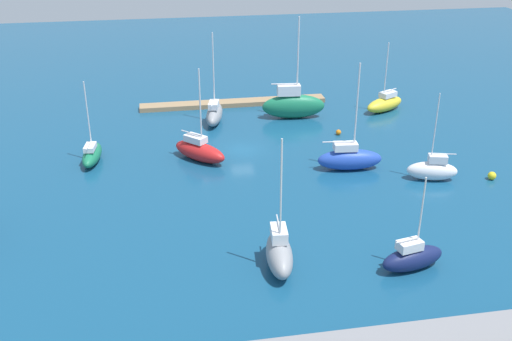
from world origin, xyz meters
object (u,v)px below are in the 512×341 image
sailboat_red_off_beacon (199,150)px  mooring_buoy_yellow (492,176)px  sailboat_yellow_near_pier (385,103)px  sailboat_gray_along_channel (279,253)px  sailboat_blue_east_end (349,158)px  sailboat_green_lone_north (293,105)px  sailboat_green_far_south (92,154)px  mooring_buoy_orange (338,132)px  pier_dock (234,103)px  sailboat_gray_far_north (214,113)px  sailboat_white_west_end (432,170)px  sailboat_navy_center_basin (412,257)px

sailboat_red_off_beacon → mooring_buoy_yellow: sailboat_red_off_beacon is taller
sailboat_yellow_near_pier → sailboat_gray_along_channel: (21.16, 32.92, 0.25)m
sailboat_blue_east_end → sailboat_yellow_near_pier: bearing=63.6°
sailboat_blue_east_end → sailboat_green_lone_north: (2.16, -16.23, 0.51)m
sailboat_green_far_south → sailboat_gray_along_channel: bearing=-138.6°
mooring_buoy_orange → mooring_buoy_yellow: (-11.46, 14.36, 0.09)m
pier_dock → sailboat_blue_east_end: (-8.90, 22.49, 0.94)m
sailboat_green_far_south → sailboat_green_lone_north: bearing=-60.9°
pier_dock → sailboat_green_far_south: 23.66m
sailboat_gray_far_north → sailboat_blue_east_end: size_ratio=0.99×
sailboat_red_off_beacon → sailboat_yellow_near_pier: bearing=71.3°
sailboat_gray_far_north → sailboat_blue_east_end: (-12.16, 16.25, 0.03)m
sailboat_gray_far_north → mooring_buoy_orange: bearing=-102.8°
sailboat_red_off_beacon → mooring_buoy_yellow: size_ratio=12.23×
sailboat_blue_east_end → mooring_buoy_orange: bearing=84.5°
sailboat_gray_far_north → mooring_buoy_yellow: 33.06m
sailboat_yellow_near_pier → mooring_buoy_yellow: size_ratio=10.98×
sailboat_gray_far_north → mooring_buoy_orange: size_ratio=17.43×
sailboat_white_west_end → sailboat_red_off_beacon: bearing=-6.5°
sailboat_blue_east_end → mooring_buoy_orange: 9.75m
sailboat_blue_east_end → sailboat_white_west_end: bearing=-22.2°
sailboat_yellow_near_pier → sailboat_navy_center_basin: size_ratio=1.18×
sailboat_gray_far_north → sailboat_red_off_beacon: bearing=178.6°
sailboat_gray_far_north → sailboat_green_far_south: size_ratio=1.27×
pier_dock → sailboat_red_off_beacon: size_ratio=2.48×
sailboat_gray_far_north → mooring_buoy_yellow: sailboat_gray_far_north is taller
sailboat_navy_center_basin → mooring_buoy_orange: size_ratio=12.01×
sailboat_gray_far_north → sailboat_blue_east_end: sailboat_blue_east_end is taller
sailboat_red_off_beacon → sailboat_green_lone_north: bearing=87.5°
sailboat_green_lone_north → mooring_buoy_orange: 7.92m
sailboat_gray_far_north → mooring_buoy_yellow: size_ratio=13.48×
sailboat_gray_along_channel → mooring_buoy_orange: bearing=159.6°
mooring_buoy_orange → mooring_buoy_yellow: size_ratio=0.77×
pier_dock → sailboat_yellow_near_pier: sailboat_yellow_near_pier is taller
sailboat_yellow_near_pier → sailboat_red_off_beacon: sailboat_red_off_beacon is taller
pier_dock → mooring_buoy_orange: (-10.73, 12.96, 0.02)m
sailboat_green_lone_north → mooring_buoy_orange: (-3.99, 6.69, -1.43)m
sailboat_blue_east_end → sailboat_white_west_end: (-7.34, 3.82, -0.15)m
sailboat_yellow_near_pier → sailboat_gray_along_channel: sailboat_gray_along_channel is taller
sailboat_navy_center_basin → sailboat_white_west_end: bearing=47.9°
pier_dock → sailboat_blue_east_end: bearing=111.6°
sailboat_blue_east_end → sailboat_gray_along_channel: 19.47m
pier_dock → sailboat_gray_far_north: size_ratio=2.25×
sailboat_white_west_end → sailboat_navy_center_basin: 16.55m
mooring_buoy_orange → sailboat_green_lone_north: bearing=-59.2°
sailboat_green_lone_north → sailboat_red_off_beacon: bearing=-133.9°
pier_dock → sailboat_gray_along_channel: (1.93, 38.67, 0.99)m
mooring_buoy_orange → sailboat_navy_center_basin: bearing=84.2°
sailboat_blue_east_end → mooring_buoy_yellow: bearing=-14.7°
sailboat_green_far_south → sailboat_red_off_beacon: size_ratio=0.87×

